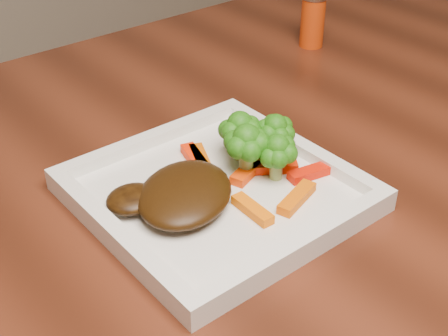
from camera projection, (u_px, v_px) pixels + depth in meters
dining_table at (359, 281)px, 1.11m from camera, size 1.60×0.90×0.75m
plate at (217, 195)px, 0.68m from camera, size 0.27×0.27×0.01m
steak at (185, 194)px, 0.64m from camera, size 0.15×0.15×0.03m
broccoli_0 at (240, 131)px, 0.71m from camera, size 0.07×0.07×0.07m
broccoli_1 at (275, 132)px, 0.71m from camera, size 0.06×0.06×0.06m
broccoli_2 at (277, 155)px, 0.68m from camera, size 0.06×0.06×0.06m
broccoli_3 at (246, 150)px, 0.68m from camera, size 0.07×0.07×0.06m
carrot_0 at (297, 198)px, 0.65m from camera, size 0.06×0.03×0.01m
carrot_1 at (313, 172)px, 0.69m from camera, size 0.06×0.03×0.01m
carrot_2 at (252, 209)px, 0.64m from camera, size 0.02×0.05×0.01m
carrot_3 at (255, 136)px, 0.76m from camera, size 0.06×0.03×0.01m
carrot_4 at (201, 160)px, 0.72m from camera, size 0.04×0.06×0.01m
carrot_5 at (271, 167)px, 0.70m from camera, size 0.06×0.05×0.01m
carrot_6 at (250, 169)px, 0.70m from camera, size 0.06×0.04×0.01m
spice_shaker at (313, 19)px, 1.02m from camera, size 0.04×0.04×0.09m
carrot_7 at (196, 159)px, 0.72m from camera, size 0.03×0.06×0.01m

